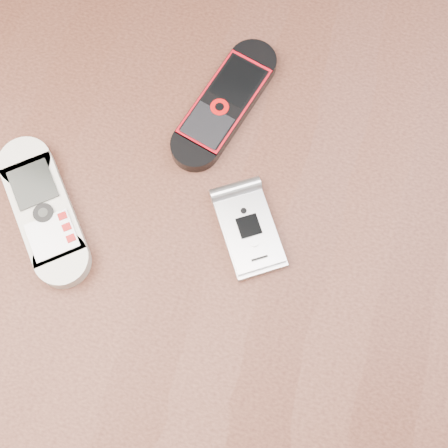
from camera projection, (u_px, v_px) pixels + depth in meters
ground at (222, 335)px, 1.31m from camera, size 4.00×4.00×0.00m
table at (220, 255)px, 0.70m from camera, size 1.20×0.80×0.75m
nokia_white at (44, 210)px, 0.60m from camera, size 0.14×0.15×0.02m
nokia_black_red at (225, 104)px, 0.63m from camera, size 0.09×0.17×0.02m
motorola_razr at (249, 231)px, 0.59m from camera, size 0.09×0.11×0.01m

